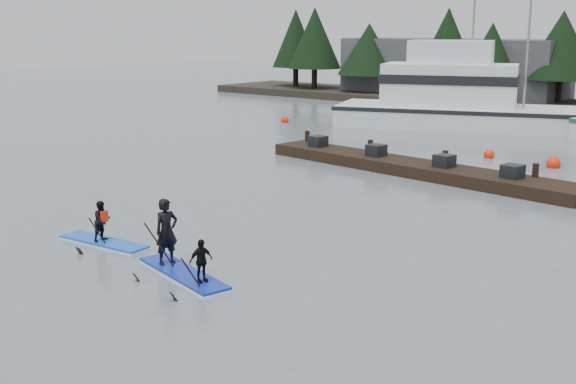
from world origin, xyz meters
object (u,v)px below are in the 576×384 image
Objects in this scene: floating_dock at (413,168)px; fishing_boat_large at (474,115)px; paddleboard_solo at (103,230)px; paddleboard_duo at (178,251)px.

fishing_boat_large is at bearing 112.76° from floating_dock.
floating_dock is at bearing -94.45° from fishing_boat_large.
fishing_boat_large is 1.22× the size of floating_dock.
paddleboard_solo is 0.88× the size of paddleboard_duo.
paddleboard_solo is (2.55, -28.97, -0.34)m from fishing_boat_large.
fishing_boat_large is 29.94m from paddleboard_duo.
paddleboard_duo reaches higher than floating_dock.
fishing_boat_large is 29.08m from paddleboard_solo.
paddleboard_solo is at bearing -171.90° from paddleboard_duo.
fishing_boat_large reaches higher than paddleboard_solo.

